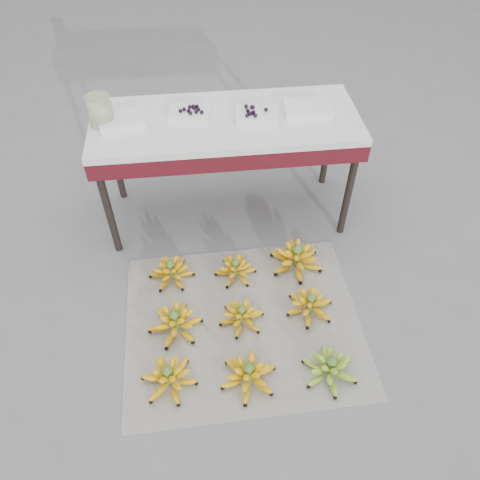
{
  "coord_description": "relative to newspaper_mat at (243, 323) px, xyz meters",
  "views": [
    {
      "loc": [
        -0.17,
        -1.32,
        2.14
      ],
      "look_at": [
        0.02,
        0.42,
        0.28
      ],
      "focal_mm": 35.0,
      "sensor_mm": 36.0,
      "label": 1
    }
  ],
  "objects": [
    {
      "name": "tray_right",
      "position": [
        0.17,
        0.86,
        0.74
      ],
      "size": [
        0.25,
        0.19,
        0.06
      ],
      "color": "silver",
      "rests_on": "vendor_table"
    },
    {
      "name": "ground",
      "position": [
        -0.0,
        -0.07,
        -0.0
      ],
      "size": [
        60.0,
        60.0,
        0.0
      ],
      "primitive_type": "plane",
      "color": "slate",
      "rests_on": "ground"
    },
    {
      "name": "glass_jar",
      "position": [
        -0.67,
        0.89,
        0.8
      ],
      "size": [
        0.16,
        0.16,
        0.17
      ],
      "primitive_type": "cylinder",
      "rotation": [
        0.0,
        0.0,
        -0.19
      ],
      "color": "beige",
      "rests_on": "vendor_table"
    },
    {
      "name": "bunch_front_center",
      "position": [
        -0.01,
        -0.33,
        0.06
      ],
      "size": [
        0.28,
        0.28,
        0.17
      ],
      "rotation": [
        0.0,
        0.0,
        -0.03
      ],
      "color": "#F5B709",
      "rests_on": "newspaper_mat"
    },
    {
      "name": "bunch_mid_left",
      "position": [
        -0.36,
        0.01,
        0.06
      ],
      "size": [
        0.3,
        0.3,
        0.17
      ],
      "rotation": [
        0.0,
        0.0,
        0.08
      ],
      "color": "#F5B709",
      "rests_on": "newspaper_mat"
    },
    {
      "name": "tray_left",
      "position": [
        -0.19,
        0.91,
        0.74
      ],
      "size": [
        0.25,
        0.2,
        0.06
      ],
      "color": "silver",
      "rests_on": "vendor_table"
    },
    {
      "name": "vendor_table",
      "position": [
        0.0,
        0.88,
        0.63
      ],
      "size": [
        1.5,
        0.6,
        0.72
      ],
      "color": "black",
      "rests_on": "ground"
    },
    {
      "name": "tray_far_left",
      "position": [
        -0.57,
        0.88,
        0.73
      ],
      "size": [
        0.27,
        0.22,
        0.04
      ],
      "color": "silver",
      "rests_on": "vendor_table"
    },
    {
      "name": "bunch_mid_center",
      "position": [
        -0.01,
        0.01,
        0.05
      ],
      "size": [
        0.26,
        0.26,
        0.15
      ],
      "rotation": [
        0.0,
        0.0,
        -0.06
      ],
      "color": "#F5B709",
      "rests_on": "newspaper_mat"
    },
    {
      "name": "newspaper_mat",
      "position": [
        0.0,
        0.0,
        0.0
      ],
      "size": [
        1.27,
        1.07,
        0.01
      ],
      "primitive_type": "cube",
      "rotation": [
        0.0,
        0.0,
        0.02
      ],
      "color": "white",
      "rests_on": "ground"
    },
    {
      "name": "tray_far_right",
      "position": [
        0.46,
        0.89,
        0.74
      ],
      "size": [
        0.27,
        0.2,
        0.04
      ],
      "color": "silver",
      "rests_on": "vendor_table"
    },
    {
      "name": "bunch_front_left",
      "position": [
        -0.4,
        -0.3,
        0.06
      ],
      "size": [
        0.36,
        0.36,
        0.16
      ],
      "rotation": [
        0.0,
        0.0,
        -0.43
      ],
      "color": "#F5B709",
      "rests_on": "newspaper_mat"
    },
    {
      "name": "bunch_back_left",
      "position": [
        -0.37,
        0.36,
        0.06
      ],
      "size": [
        0.34,
        0.34,
        0.16
      ],
      "rotation": [
        0.0,
        0.0,
        -0.43
      ],
      "color": "#F5B709",
      "rests_on": "newspaper_mat"
    },
    {
      "name": "bunch_mid_right",
      "position": [
        0.37,
        0.04,
        0.06
      ],
      "size": [
        0.28,
        0.28,
        0.16
      ],
      "rotation": [
        0.0,
        0.0,
        -0.1
      ],
      "color": "#F5B709",
      "rests_on": "newspaper_mat"
    },
    {
      "name": "bunch_front_right",
      "position": [
        0.38,
        -0.34,
        0.06
      ],
      "size": [
        0.3,
        0.3,
        0.17
      ],
      "rotation": [
        0.0,
        0.0,
        0.11
      ],
      "color": "#7AB426",
      "rests_on": "newspaper_mat"
    },
    {
      "name": "bunch_back_center",
      "position": [
        -0.01,
        0.34,
        0.05
      ],
      "size": [
        0.3,
        0.3,
        0.14
      ],
      "rotation": [
        0.0,
        0.0,
        -0.36
      ],
      "color": "#F5B709",
      "rests_on": "newspaper_mat"
    },
    {
      "name": "bunch_back_right",
      "position": [
        0.36,
        0.37,
        0.07
      ],
      "size": [
        0.35,
        0.35,
        0.19
      ],
      "rotation": [
        0.0,
        0.0,
        0.14
      ],
      "color": "#F5B709",
      "rests_on": "newspaper_mat"
    }
  ]
}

